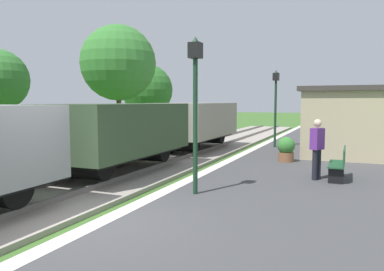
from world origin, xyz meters
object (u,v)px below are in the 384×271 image
object	(u,v)px
freight_train	(119,134)
person_waiting	(317,147)
potted_planter	(286,149)
tree_field_left	(118,63)
lamp_post_far	(276,94)
station_hut	(347,120)
tree_field_distant	(147,90)
lamp_post_near	(195,86)
bench_down_platform	(346,134)
bench_near_hut	(339,163)

from	to	relation	value
freight_train	person_waiting	size ratio (longest dim) A/B	11.35
potted_planter	tree_field_left	world-z (taller)	tree_field_left
lamp_post_far	station_hut	bearing A→B (deg)	-15.21
tree_field_distant	lamp_post_near	bearing A→B (deg)	-57.41
bench_down_platform	lamp_post_near	bearing A→B (deg)	-102.69
bench_near_hut	lamp_post_near	xyz separation A→B (m)	(-3.12, -3.10, 2.08)
freight_train	tree_field_distant	world-z (taller)	tree_field_distant
freight_train	lamp_post_far	xyz separation A→B (m)	(3.58, 7.95, 1.41)
station_hut	lamp_post_near	size ratio (longest dim) A/B	1.57
freight_train	lamp_post_far	distance (m)	8.83
bench_near_hut	lamp_post_far	distance (m)	7.97
potted_planter	tree_field_left	distance (m)	11.80
lamp_post_near	lamp_post_far	xyz separation A→B (m)	(0.00, 10.14, 0.00)
station_hut	bench_down_platform	bearing A→B (deg)	91.23
lamp_post_near	tree_field_left	xyz separation A→B (m)	(-8.99, 10.31, 1.83)
lamp_post_near	tree_field_left	bearing A→B (deg)	131.07
station_hut	tree_field_left	bearing A→B (deg)	175.09
station_hut	person_waiting	distance (m)	6.45
bench_near_hut	bench_down_platform	bearing A→B (deg)	90.00
lamp_post_far	bench_near_hut	bearing A→B (deg)	-66.11
tree_field_left	lamp_post_far	bearing A→B (deg)	-1.11
lamp_post_near	potted_planter	bearing A→B (deg)	78.26
lamp_post_far	tree_field_left	distance (m)	9.17
station_hut	potted_planter	xyz separation A→B (m)	(-2.00, -3.43, -0.93)
lamp_post_far	lamp_post_near	bearing A→B (deg)	-90.00
lamp_post_near	tree_field_left	size ratio (longest dim) A/B	0.55
freight_train	potted_planter	distance (m)	6.06
bench_near_hut	person_waiting	bearing A→B (deg)	-158.34
potted_planter	tree_field_distant	bearing A→B (deg)	136.78
bench_down_platform	lamp_post_near	xyz separation A→B (m)	(-3.12, -13.85, 2.08)
station_hut	lamp_post_far	bearing A→B (deg)	164.79
tree_field_left	bench_near_hut	bearing A→B (deg)	-30.79
bench_near_hut	person_waiting	xyz separation A→B (m)	(-0.60, -0.24, 0.46)
lamp_post_far	tree_field_distant	size ratio (longest dim) A/B	0.70
bench_down_platform	freight_train	bearing A→B (deg)	-119.89
freight_train	bench_down_platform	distance (m)	13.47
station_hut	bench_down_platform	world-z (taller)	station_hut
bench_down_platform	lamp_post_far	world-z (taller)	lamp_post_far
station_hut	person_waiting	bearing A→B (deg)	-96.19
bench_near_hut	potted_planter	xyz separation A→B (m)	(-1.91, 2.74, 0.00)
tree_field_left	potted_planter	bearing A→B (deg)	-23.70
person_waiting	lamp_post_far	size ratio (longest dim) A/B	0.46
station_hut	tree_field_left	distance (m)	12.61
lamp_post_near	lamp_post_far	bearing A→B (deg)	90.00
freight_train	tree_field_left	world-z (taller)	tree_field_left
freight_train	lamp_post_far	size ratio (longest dim) A/B	5.24
bench_near_hut	person_waiting	size ratio (longest dim) A/B	0.88
person_waiting	lamp_post_near	distance (m)	4.14
station_hut	lamp_post_near	xyz separation A→B (m)	(-3.22, -9.26, 1.15)
station_hut	lamp_post_far	world-z (taller)	lamp_post_far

